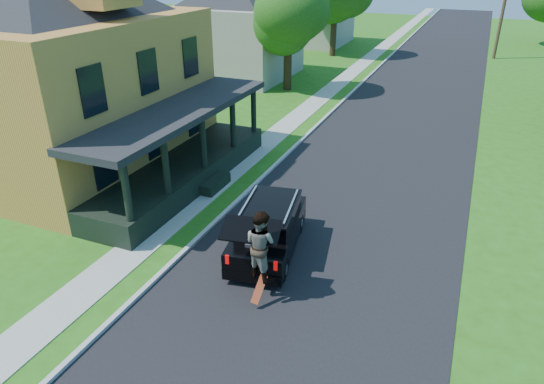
% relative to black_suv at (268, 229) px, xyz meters
% --- Properties ---
extents(ground, '(140.00, 140.00, 0.00)m').
position_rel_black_suv_xyz_m(ground, '(1.71, -2.77, -0.79)').
color(ground, '#2C5F13').
rests_on(ground, ground).
extents(street, '(8.00, 120.00, 0.02)m').
position_rel_black_suv_xyz_m(street, '(1.71, 17.23, -0.79)').
color(street, black).
rests_on(street, ground).
extents(curb, '(0.15, 120.00, 0.12)m').
position_rel_black_suv_xyz_m(curb, '(-2.34, 17.23, -0.79)').
color(curb, '#AEAEA9').
rests_on(curb, ground).
extents(sidewalk, '(1.30, 120.00, 0.03)m').
position_rel_black_suv_xyz_m(sidewalk, '(-3.89, 17.23, -0.79)').
color(sidewalk, '#96978E').
rests_on(sidewalk, ground).
extents(front_walk, '(6.50, 1.20, 0.03)m').
position_rel_black_suv_xyz_m(front_walk, '(-7.79, 3.23, -0.79)').
color(front_walk, '#96978E').
rests_on(front_walk, ground).
extents(main_house, '(15.56, 15.56, 10.10)m').
position_rel_black_suv_xyz_m(main_house, '(-11.09, 3.22, 4.14)').
color(main_house, '#E79343').
rests_on(main_house, ground).
extents(neighbor_house_mid, '(12.78, 12.78, 8.30)m').
position_rel_black_suv_xyz_m(neighbor_house_mid, '(-11.79, 21.23, 3.40)').
color(neighbor_house_mid, '#ACA698').
rests_on(neighbor_house_mid, ground).
extents(black_suv, '(2.38, 4.63, 2.06)m').
position_rel_black_suv_xyz_m(black_suv, '(0.00, 0.00, 0.00)').
color(black_suv, black).
rests_on(black_suv, ground).
extents(skateboarder, '(1.14, 1.02, 1.94)m').
position_rel_black_suv_xyz_m(skateboarder, '(0.71, -2.12, 0.83)').
color(skateboarder, black).
rests_on(skateboarder, ground).
extents(skateboard, '(0.26, 0.59, 0.67)m').
position_rel_black_suv_xyz_m(skateboard, '(0.82, -2.50, -0.32)').
color(skateboard, '#C03710').
rests_on(skateboard, ground).
extents(tree_left_mid, '(6.33, 6.04, 7.57)m').
position_rel_black_suv_xyz_m(tree_left_mid, '(-6.70, 18.79, 4.09)').
color(tree_left_mid, black).
rests_on(tree_left_mid, ground).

